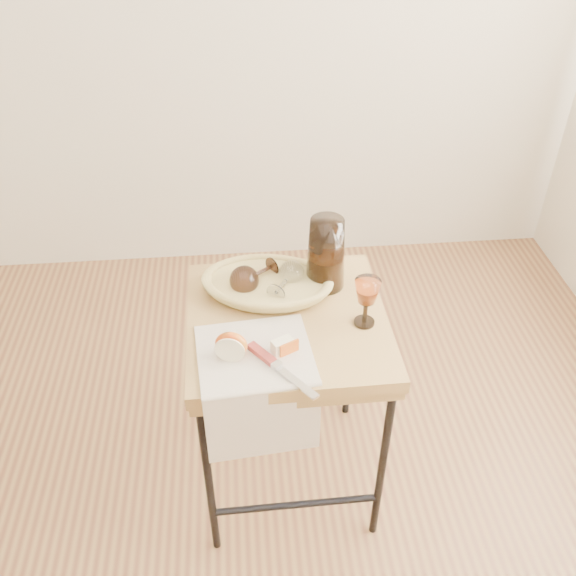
{
  "coord_description": "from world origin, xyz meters",
  "views": [
    {
      "loc": [
        0.22,
        -0.89,
        1.86
      ],
      "look_at": [
        0.34,
        0.42,
        0.84
      ],
      "focal_mm": 38.93,
      "sensor_mm": 36.0,
      "label": 1
    }
  ],
  "objects_px": {
    "tea_towel": "(255,354)",
    "apple_half": "(231,345)",
    "table_knife": "(279,367)",
    "wine_goblet": "(366,302)",
    "goblet_lying_a": "(256,274)",
    "side_table": "(287,403)",
    "goblet_lying_b": "(285,281)",
    "bread_basket": "(267,285)",
    "pitcher": "(326,253)"
  },
  "relations": [
    {
      "from": "side_table",
      "to": "apple_half",
      "type": "xyz_separation_m",
      "value": [
        -0.16,
        -0.15,
        0.4
      ]
    },
    {
      "from": "bread_basket",
      "to": "apple_half",
      "type": "relative_size",
      "value": 4.02
    },
    {
      "from": "tea_towel",
      "to": "wine_goblet",
      "type": "relative_size",
      "value": 2.01
    },
    {
      "from": "goblet_lying_a",
      "to": "pitcher",
      "type": "height_order",
      "value": "pitcher"
    },
    {
      "from": "side_table",
      "to": "apple_half",
      "type": "bearing_deg",
      "value": -137.15
    },
    {
      "from": "tea_towel",
      "to": "bread_basket",
      "type": "distance_m",
      "value": 0.27
    },
    {
      "from": "tea_towel",
      "to": "wine_goblet",
      "type": "distance_m",
      "value": 0.33
    },
    {
      "from": "tea_towel",
      "to": "table_knife",
      "type": "distance_m",
      "value": 0.09
    },
    {
      "from": "tea_towel",
      "to": "goblet_lying_a",
      "type": "bearing_deg",
      "value": 80.63
    },
    {
      "from": "table_knife",
      "to": "apple_half",
      "type": "bearing_deg",
      "value": -155.23
    },
    {
      "from": "side_table",
      "to": "tea_towel",
      "type": "relative_size",
      "value": 2.39
    },
    {
      "from": "goblet_lying_b",
      "to": "apple_half",
      "type": "relative_size",
      "value": 1.46
    },
    {
      "from": "goblet_lying_b",
      "to": "bread_basket",
      "type": "bearing_deg",
      "value": 98.6
    },
    {
      "from": "tea_towel",
      "to": "bread_basket",
      "type": "height_order",
      "value": "bread_basket"
    },
    {
      "from": "wine_goblet",
      "to": "side_table",
      "type": "bearing_deg",
      "value": 168.08
    },
    {
      "from": "tea_towel",
      "to": "goblet_lying_a",
      "type": "relative_size",
      "value": 2.12
    },
    {
      "from": "wine_goblet",
      "to": "apple_half",
      "type": "relative_size",
      "value": 1.75
    },
    {
      "from": "goblet_lying_b",
      "to": "pitcher",
      "type": "bearing_deg",
      "value": -40.53
    },
    {
      "from": "bread_basket",
      "to": "goblet_lying_b",
      "type": "bearing_deg",
      "value": -11.38
    },
    {
      "from": "side_table",
      "to": "wine_goblet",
      "type": "distance_m",
      "value": 0.48
    },
    {
      "from": "bread_basket",
      "to": "pitcher",
      "type": "distance_m",
      "value": 0.2
    },
    {
      "from": "tea_towel",
      "to": "pitcher",
      "type": "bearing_deg",
      "value": 46.69
    },
    {
      "from": "goblet_lying_b",
      "to": "pitcher",
      "type": "relative_size",
      "value": 0.47
    },
    {
      "from": "wine_goblet",
      "to": "apple_half",
      "type": "xyz_separation_m",
      "value": [
        -0.37,
        -0.1,
        -0.03
      ]
    },
    {
      "from": "bread_basket",
      "to": "table_knife",
      "type": "distance_m",
      "value": 0.33
    },
    {
      "from": "pitcher",
      "to": "apple_half",
      "type": "xyz_separation_m",
      "value": [
        -0.28,
        -0.29,
        -0.07
      ]
    },
    {
      "from": "tea_towel",
      "to": "side_table",
      "type": "bearing_deg",
      "value": 50.14
    },
    {
      "from": "apple_half",
      "to": "wine_goblet",
      "type": "bearing_deg",
      "value": 27.31
    },
    {
      "from": "bread_basket",
      "to": "goblet_lying_b",
      "type": "height_order",
      "value": "goblet_lying_b"
    },
    {
      "from": "tea_towel",
      "to": "apple_half",
      "type": "bearing_deg",
      "value": 178.01
    },
    {
      "from": "goblet_lying_a",
      "to": "table_knife",
      "type": "relative_size",
      "value": 0.58
    },
    {
      "from": "tea_towel",
      "to": "goblet_lying_a",
      "type": "height_order",
      "value": "goblet_lying_a"
    },
    {
      "from": "apple_half",
      "to": "table_knife",
      "type": "height_order",
      "value": "apple_half"
    },
    {
      "from": "goblet_lying_b",
      "to": "apple_half",
      "type": "xyz_separation_m",
      "value": [
        -0.16,
        -0.25,
        -0.0
      ]
    },
    {
      "from": "goblet_lying_a",
      "to": "apple_half",
      "type": "distance_m",
      "value": 0.29
    },
    {
      "from": "pitcher",
      "to": "apple_half",
      "type": "height_order",
      "value": "pitcher"
    },
    {
      "from": "side_table",
      "to": "pitcher",
      "type": "xyz_separation_m",
      "value": [
        0.13,
        0.14,
        0.47
      ]
    },
    {
      "from": "side_table",
      "to": "goblet_lying_b",
      "type": "bearing_deg",
      "value": 88.71
    },
    {
      "from": "wine_goblet",
      "to": "table_knife",
      "type": "height_order",
      "value": "wine_goblet"
    },
    {
      "from": "wine_goblet",
      "to": "tea_towel",
      "type": "bearing_deg",
      "value": -162.3
    },
    {
      "from": "pitcher",
      "to": "bread_basket",
      "type": "bearing_deg",
      "value": -167.57
    },
    {
      "from": "bread_basket",
      "to": "goblet_lying_a",
      "type": "distance_m",
      "value": 0.05
    },
    {
      "from": "side_table",
      "to": "goblet_lying_a",
      "type": "xyz_separation_m",
      "value": [
        -0.08,
        0.14,
        0.41
      ]
    },
    {
      "from": "goblet_lying_b",
      "to": "goblet_lying_a",
      "type": "bearing_deg",
      "value": 96.77
    },
    {
      "from": "bread_basket",
      "to": "table_knife",
      "type": "bearing_deg",
      "value": -78.11
    },
    {
      "from": "tea_towel",
      "to": "apple_half",
      "type": "distance_m",
      "value": 0.07
    },
    {
      "from": "side_table",
      "to": "goblet_lying_a",
      "type": "bearing_deg",
      "value": 120.01
    },
    {
      "from": "goblet_lying_a",
      "to": "pitcher",
      "type": "relative_size",
      "value": 0.53
    },
    {
      "from": "side_table",
      "to": "tea_towel",
      "type": "bearing_deg",
      "value": -124.62
    },
    {
      "from": "tea_towel",
      "to": "wine_goblet",
      "type": "xyz_separation_m",
      "value": [
        0.31,
        0.1,
        0.07
      ]
    }
  ]
}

